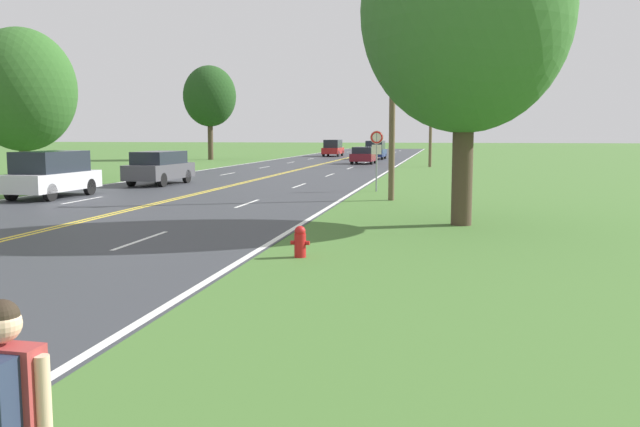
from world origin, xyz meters
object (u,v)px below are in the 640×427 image
at_px(hitchhiker_person, 2,414).
at_px(traffic_sign, 377,146).
at_px(car_red_van_horizon, 333,148).
at_px(fire_hydrant, 300,241).
at_px(car_maroon_hatchback_receding, 364,155).
at_px(car_silver_suv_mid_near, 51,174).
at_px(tree_mid_treeline, 466,11).
at_px(car_dark_grey_suv_mid_far, 160,167).
at_px(tree_behind_sign, 210,96).
at_px(tree_right_cluster, 22,90).
at_px(car_dark_blue_van_distant, 375,150).

relative_size(hitchhiker_person, traffic_sign, 0.62).
bearing_deg(car_red_van_horizon, fire_hydrant, -170.55).
distance_m(hitchhiker_person, car_maroon_hatchback_receding, 55.75).
relative_size(traffic_sign, car_silver_suv_mid_near, 0.60).
height_order(traffic_sign, car_maroon_hatchback_receding, traffic_sign).
relative_size(tree_mid_treeline, car_dark_grey_suv_mid_far, 2.02).
bearing_deg(tree_mid_treeline, tree_behind_sign, 117.87).
height_order(traffic_sign, tree_mid_treeline, tree_mid_treeline).
distance_m(tree_right_cluster, car_dark_blue_van_distant, 39.19).
bearing_deg(fire_hydrant, tree_behind_sign, 111.84).
xyz_separation_m(hitchhiker_person, traffic_sign, (-0.77, 27.52, 1.05)).
relative_size(hitchhiker_person, car_dark_blue_van_distant, 0.37).
relative_size(car_silver_suv_mid_near, car_dark_blue_van_distant, 1.01).
bearing_deg(car_maroon_hatchback_receding, car_red_van_horizon, -160.13).
bearing_deg(car_dark_blue_van_distant, hitchhiker_person, 4.84).
relative_size(traffic_sign, car_red_van_horizon, 0.59).
xyz_separation_m(car_silver_suv_mid_near, car_dark_blue_van_distant, (8.56, 44.89, -0.02)).
bearing_deg(tree_mid_treeline, hitchhiker_person, -99.78).
bearing_deg(car_red_van_horizon, tree_right_cluster, 166.91).
relative_size(hitchhiker_person, fire_hydrant, 2.51).
distance_m(car_dark_grey_suv_mid_far, car_dark_blue_van_distant, 38.01).
height_order(car_dark_grey_suv_mid_far, car_red_van_horizon, car_red_van_horizon).
height_order(fire_hydrant, car_red_van_horizon, car_red_van_horizon).
relative_size(tree_mid_treeline, car_red_van_horizon, 2.02).
height_order(hitchhiker_person, tree_right_cluster, tree_right_cluster).
bearing_deg(car_red_van_horizon, hitchhiker_person, -171.36).
bearing_deg(tree_right_cluster, fire_hydrant, -45.20).
distance_m(fire_hydrant, car_maroon_hatchback_receding, 45.07).
bearing_deg(car_dark_grey_suv_mid_far, hitchhiker_person, -154.86).
distance_m(tree_mid_treeline, car_silver_suv_mid_near, 18.01).
distance_m(tree_mid_treeline, tree_right_cluster, 28.21).
relative_size(fire_hydrant, car_dark_blue_van_distant, 0.15).
bearing_deg(car_dark_blue_van_distant, tree_mid_treeline, 9.46).
height_order(fire_hydrant, car_dark_grey_suv_mid_far, car_dark_grey_suv_mid_far).
bearing_deg(car_silver_suv_mid_near, hitchhiker_person, -146.90).
bearing_deg(car_red_van_horizon, car_maroon_hatchback_receding, -162.17).
height_order(tree_mid_treeline, car_red_van_horizon, tree_mid_treeline).
distance_m(fire_hydrant, tree_mid_treeline, 8.92).
height_order(traffic_sign, car_dark_grey_suv_mid_far, traffic_sign).
distance_m(hitchhiker_person, fire_hydrant, 10.71).
xyz_separation_m(hitchhiker_person, fire_hydrant, (-0.62, 10.67, -0.70)).
height_order(car_silver_suv_mid_near, car_dark_grey_suv_mid_far, car_silver_suv_mid_near).
relative_size(tree_behind_sign, car_silver_suv_mid_near, 2.04).
xyz_separation_m(car_silver_suv_mid_near, car_red_van_horizon, (2.78, 52.60, 0.01)).
height_order(tree_behind_sign, car_dark_blue_van_distant, tree_behind_sign).
relative_size(hitchhiker_person, car_maroon_hatchback_receding, 0.46).
distance_m(car_silver_suv_mid_near, car_dark_grey_suv_mid_far, 7.69).
height_order(tree_behind_sign, tree_right_cluster, tree_behind_sign).
bearing_deg(car_maroon_hatchback_receding, hitchhiker_person, 7.41).
distance_m(fire_hydrant, car_silver_suv_mid_near, 17.20).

